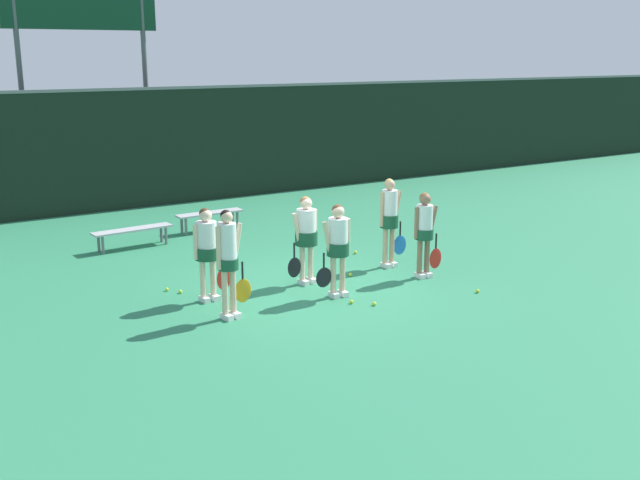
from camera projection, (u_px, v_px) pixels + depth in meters
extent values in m
plane|color=#2D7F56|center=(319.00, 289.00, 13.53)|extent=(140.00, 140.00, 0.00)
cube|color=black|center=(145.00, 149.00, 20.42)|extent=(60.00, 0.06, 3.18)
cube|color=slate|center=(142.00, 89.00, 20.02)|extent=(60.00, 0.08, 0.08)
cylinder|color=#515156|center=(22.00, 90.00, 19.65)|extent=(0.14, 0.14, 6.42)
cylinder|color=#515156|center=(146.00, 87.00, 21.41)|extent=(0.14, 0.14, 6.42)
cube|color=#B2B2B7|center=(132.00, 230.00, 16.31)|extent=(1.79, 0.48, 0.04)
cylinder|color=slate|center=(161.00, 233.00, 16.88)|extent=(0.06, 0.06, 0.39)
cylinder|color=slate|center=(166.00, 236.00, 16.68)|extent=(0.06, 0.06, 0.39)
cylinder|color=slate|center=(99.00, 243.00, 16.04)|extent=(0.06, 0.06, 0.39)
cylinder|color=slate|center=(103.00, 245.00, 15.85)|extent=(0.06, 0.06, 0.39)
cube|color=#B2B2B7|center=(210.00, 213.00, 17.89)|extent=(1.65, 0.39, 0.04)
cylinder|color=slate|center=(233.00, 218.00, 18.41)|extent=(0.06, 0.06, 0.41)
cylinder|color=slate|center=(237.00, 220.00, 18.20)|extent=(0.06, 0.06, 0.41)
cylinder|color=slate|center=(182.00, 225.00, 17.69)|extent=(0.06, 0.06, 0.41)
cylinder|color=slate|center=(186.00, 227.00, 17.49)|extent=(0.06, 0.06, 0.41)
cylinder|color=beige|center=(233.00, 292.00, 12.03)|extent=(0.10, 0.10, 0.85)
cylinder|color=beige|center=(225.00, 294.00, 11.92)|extent=(0.10, 0.10, 0.85)
cube|color=white|center=(235.00, 315.00, 12.10)|extent=(0.15, 0.26, 0.09)
cube|color=white|center=(227.00, 317.00, 12.00)|extent=(0.15, 0.26, 0.09)
cylinder|color=#194C33|center=(228.00, 264.00, 11.86)|extent=(0.33, 0.33, 0.18)
cylinder|color=white|center=(228.00, 246.00, 11.79)|extent=(0.29, 0.29, 0.72)
sphere|color=beige|center=(227.00, 217.00, 11.67)|extent=(0.20, 0.20, 0.20)
sphere|color=black|center=(226.00, 215.00, 11.68)|extent=(0.18, 0.18, 0.18)
cylinder|color=beige|center=(237.00, 244.00, 11.91)|extent=(0.23, 0.11, 0.69)
cylinder|color=beige|center=(218.00, 248.00, 11.67)|extent=(0.08, 0.08, 0.69)
cylinder|color=black|center=(242.00, 270.00, 12.06)|extent=(0.03, 0.03, 0.29)
ellipsoid|color=orange|center=(243.00, 291.00, 12.14)|extent=(0.30, 0.03, 0.40)
cylinder|color=beige|center=(342.00, 274.00, 13.11)|extent=(0.10, 0.10, 0.78)
cylinder|color=beige|center=(333.00, 276.00, 13.02)|extent=(0.10, 0.10, 0.78)
cube|color=white|center=(343.00, 293.00, 13.17)|extent=(0.12, 0.25, 0.09)
cube|color=white|center=(334.00, 295.00, 13.08)|extent=(0.12, 0.25, 0.09)
cylinder|color=#194C33|center=(338.00, 249.00, 12.95)|extent=(0.39, 0.39, 0.23)
cylinder|color=white|center=(338.00, 236.00, 12.90)|extent=(0.34, 0.34, 0.63)
sphere|color=beige|center=(338.00, 212.00, 12.79)|extent=(0.22, 0.22, 0.22)
sphere|color=#4C331E|center=(338.00, 210.00, 12.80)|extent=(0.20, 0.20, 0.20)
cylinder|color=beige|center=(327.00, 238.00, 12.80)|extent=(0.20, 0.09, 0.60)
cylinder|color=beige|center=(348.00, 235.00, 12.99)|extent=(0.08, 0.08, 0.59)
cylinder|color=black|center=(324.00, 260.00, 12.84)|extent=(0.03, 0.03, 0.26)
ellipsoid|color=black|center=(324.00, 277.00, 12.91)|extent=(0.32, 0.03, 0.36)
cylinder|color=#8C664C|center=(427.00, 257.00, 14.23)|extent=(0.10, 0.10, 0.78)
cylinder|color=#8C664C|center=(420.00, 258.00, 14.16)|extent=(0.10, 0.10, 0.78)
cube|color=white|center=(427.00, 274.00, 14.29)|extent=(0.13, 0.25, 0.09)
cube|color=white|center=(420.00, 276.00, 14.21)|extent=(0.13, 0.25, 0.09)
cylinder|color=#194C33|center=(424.00, 234.00, 14.08)|extent=(0.35, 0.35, 0.20)
cylinder|color=white|center=(424.00, 221.00, 14.02)|extent=(0.31, 0.31, 0.62)
sphere|color=#8C664C|center=(425.00, 199.00, 13.92)|extent=(0.22, 0.22, 0.22)
sphere|color=olive|center=(425.00, 198.00, 13.93)|extent=(0.20, 0.20, 0.20)
cylinder|color=#8C664C|center=(433.00, 221.00, 14.11)|extent=(0.20, 0.09, 0.60)
cylinder|color=#8C664C|center=(416.00, 223.00, 13.94)|extent=(0.08, 0.08, 0.59)
cylinder|color=black|center=(436.00, 241.00, 14.23)|extent=(0.03, 0.03, 0.29)
ellipsoid|color=red|center=(435.00, 258.00, 14.31)|extent=(0.29, 0.03, 0.40)
cylinder|color=beige|center=(213.00, 278.00, 12.90)|extent=(0.10, 0.10, 0.77)
cylinder|color=beige|center=(203.00, 280.00, 12.78)|extent=(0.10, 0.10, 0.77)
cube|color=white|center=(215.00, 297.00, 12.96)|extent=(0.13, 0.25, 0.09)
cube|color=white|center=(204.00, 299.00, 12.84)|extent=(0.13, 0.25, 0.09)
cylinder|color=#194C33|center=(207.00, 253.00, 12.73)|extent=(0.41, 0.41, 0.22)
cylinder|color=white|center=(206.00, 240.00, 12.67)|extent=(0.36, 0.36, 0.62)
sphere|color=beige|center=(206.00, 215.00, 12.57)|extent=(0.22, 0.22, 0.22)
sphere|color=#4C331E|center=(205.00, 214.00, 12.58)|extent=(0.20, 0.20, 0.20)
cylinder|color=beige|center=(218.00, 239.00, 12.80)|extent=(0.20, 0.09, 0.59)
cylinder|color=beige|center=(196.00, 242.00, 12.55)|extent=(0.08, 0.08, 0.59)
cylinder|color=black|center=(223.00, 260.00, 12.93)|extent=(0.03, 0.03, 0.29)
ellipsoid|color=red|center=(224.00, 279.00, 13.01)|extent=(0.26, 0.03, 0.40)
cylinder|color=beige|center=(311.00, 262.00, 13.86)|extent=(0.10, 0.10, 0.78)
cylinder|color=beige|center=(302.00, 264.00, 13.74)|extent=(0.10, 0.10, 0.78)
cube|color=white|center=(312.00, 280.00, 13.92)|extent=(0.14, 0.25, 0.09)
cube|color=white|center=(303.00, 282.00, 13.80)|extent=(0.14, 0.25, 0.09)
cylinder|color=#194C33|center=(306.00, 238.00, 13.68)|extent=(0.41, 0.41, 0.26)
cylinder|color=white|center=(306.00, 226.00, 13.63)|extent=(0.36, 0.36, 0.63)
sphere|color=beige|center=(306.00, 203.00, 13.53)|extent=(0.22, 0.22, 0.22)
sphere|color=olive|center=(305.00, 202.00, 13.53)|extent=(0.20, 0.20, 0.20)
cylinder|color=beige|center=(297.00, 229.00, 13.49)|extent=(0.21, 0.10, 0.60)
cylinder|color=beige|center=(315.00, 225.00, 13.76)|extent=(0.08, 0.08, 0.59)
cylinder|color=black|center=(294.00, 250.00, 13.52)|extent=(0.03, 0.03, 0.27)
ellipsoid|color=black|center=(294.00, 267.00, 13.60)|extent=(0.28, 0.03, 0.38)
cylinder|color=tan|center=(392.00, 245.00, 14.93)|extent=(0.10, 0.10, 0.85)
cylinder|color=tan|center=(385.00, 247.00, 14.83)|extent=(0.10, 0.10, 0.85)
cube|color=white|center=(392.00, 264.00, 14.99)|extent=(0.12, 0.24, 0.09)
cube|color=white|center=(386.00, 265.00, 14.90)|extent=(0.12, 0.24, 0.09)
cylinder|color=#194C33|center=(389.00, 221.00, 14.75)|extent=(0.36, 0.36, 0.26)
cylinder|color=white|center=(389.00, 208.00, 14.69)|extent=(0.31, 0.31, 0.71)
sphere|color=tan|center=(390.00, 185.00, 14.58)|extent=(0.21, 0.21, 0.21)
sphere|color=#D8B772|center=(389.00, 183.00, 14.59)|extent=(0.19, 0.19, 0.19)
cylinder|color=tan|center=(397.00, 207.00, 14.80)|extent=(0.22, 0.08, 0.67)
cylinder|color=tan|center=(382.00, 210.00, 14.59)|extent=(0.08, 0.08, 0.67)
cylinder|color=black|center=(400.00, 228.00, 14.93)|extent=(0.03, 0.03, 0.29)
ellipsoid|color=blue|center=(400.00, 245.00, 15.02)|extent=(0.32, 0.03, 0.40)
sphere|color=#CCE033|center=(350.00, 275.00, 14.31)|extent=(0.07, 0.07, 0.07)
sphere|color=#CCE033|center=(374.00, 304.00, 12.66)|extent=(0.07, 0.07, 0.07)
sphere|color=#CCE033|center=(478.00, 291.00, 13.33)|extent=(0.07, 0.07, 0.07)
sphere|color=#CCE033|center=(351.00, 302.00, 12.76)|extent=(0.07, 0.07, 0.07)
sphere|color=#CCE033|center=(180.00, 292.00, 13.31)|extent=(0.07, 0.07, 0.07)
sphere|color=#CCE033|center=(167.00, 289.00, 13.43)|extent=(0.06, 0.06, 0.06)
sphere|color=#CCE033|center=(355.00, 252.00, 15.91)|extent=(0.07, 0.07, 0.07)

